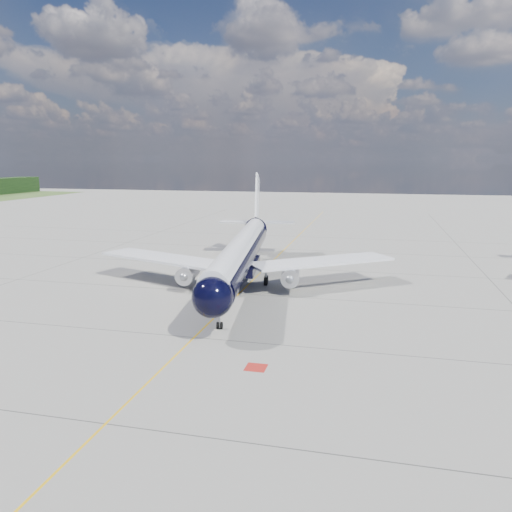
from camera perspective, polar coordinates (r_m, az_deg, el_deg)
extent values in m
plane|color=gray|center=(77.36, 1.98, -0.50)|extent=(320.00, 320.00, 0.00)
cube|color=#E4A70C|center=(72.57, 1.19, -1.27)|extent=(0.16, 160.00, 0.01)
cube|color=maroon|center=(38.50, -0.01, -12.62)|extent=(1.60, 1.60, 0.01)
cylinder|color=black|center=(60.62, -1.78, 0.10)|extent=(8.49, 35.98, 3.58)
sphere|color=black|center=(42.47, -4.99, -4.71)|extent=(4.04, 4.04, 3.58)
cone|color=black|center=(82.27, 0.17, 3.39)|extent=(4.46, 7.03, 3.58)
cylinder|color=white|center=(60.46, -1.78, 0.93)|extent=(7.97, 37.74, 2.79)
cube|color=black|center=(42.15, -5.05, -4.10)|extent=(2.40, 1.43, 0.52)
cube|color=white|center=(64.12, -10.42, -0.25)|extent=(18.62, 10.64, 0.30)
cube|color=white|center=(61.74, 7.55, -0.60)|extent=(17.42, 14.44, 0.30)
cube|color=black|center=(60.88, -1.77, -1.12)|extent=(5.22, 9.88, 0.94)
cylinder|color=#B4B4BC|center=(60.28, -7.79, -1.94)|extent=(2.69, 4.59, 2.11)
cylinder|color=#B4B4BC|center=(58.72, 3.95, -2.21)|extent=(2.69, 4.59, 2.11)
sphere|color=gray|center=(58.41, -8.23, -2.37)|extent=(1.17, 1.17, 1.04)
sphere|color=gray|center=(56.80, 3.89, -2.67)|extent=(1.17, 1.17, 1.04)
cube|color=white|center=(60.31, -7.76, -1.25)|extent=(0.62, 3.02, 1.04)
cube|color=white|center=(58.75, 3.96, -1.50)|extent=(0.62, 3.02, 1.04)
cube|color=white|center=(81.31, 0.14, 6.71)|extent=(1.12, 5.96, 8.04)
cube|color=white|center=(82.18, 0.17, 3.92)|extent=(12.56, 4.68, 0.21)
cylinder|color=gray|center=(46.38, -4.20, -6.92)|extent=(0.19, 0.19, 1.98)
cylinder|color=black|center=(46.68, -4.41, -7.90)|extent=(0.26, 0.68, 0.66)
cylinder|color=black|center=(46.62, -3.95, -7.92)|extent=(0.26, 0.68, 0.66)
cylinder|color=gray|center=(62.99, -4.33, -2.01)|extent=(0.28, 0.28, 1.79)
cylinder|color=gray|center=(62.26, 1.16, -2.14)|extent=(0.28, 0.28, 1.79)
cylinder|color=black|center=(62.66, -4.40, -2.79)|extent=(0.56, 1.09, 1.04)
cylinder|color=black|center=(63.66, -4.24, -2.57)|extent=(0.56, 1.09, 1.04)
cylinder|color=black|center=(61.93, 1.12, -2.93)|extent=(0.56, 1.09, 1.04)
cylinder|color=black|center=(62.94, 1.19, -2.70)|extent=(0.56, 1.09, 1.04)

